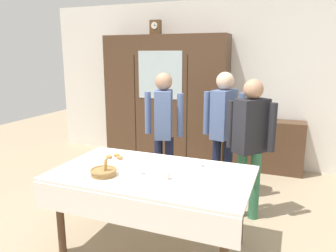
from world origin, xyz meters
TOP-DOWN VIEW (x-y plane):
  - ground_plane at (0.00, 0.00)m, footprint 12.00×12.00m
  - back_wall at (0.00, 2.65)m, footprint 6.40×0.10m
  - dining_table at (0.00, -0.24)m, footprint 1.81×1.05m
  - wall_cabinet at (-0.90, 2.35)m, footprint 2.12×0.46m
  - mantel_clock at (-1.07, 2.35)m, footprint 0.18×0.11m
  - bookshelf_low at (0.85, 2.41)m, footprint 1.07×0.35m
  - book_stack at (0.85, 2.41)m, footprint 0.18×0.24m
  - tea_cup_near_right at (-0.08, -0.30)m, footprint 0.13×0.13m
  - tea_cup_mid_left at (0.36, 0.09)m, footprint 0.13×0.13m
  - tea_cup_center at (0.18, -0.33)m, footprint 0.13×0.13m
  - bread_basket at (-0.37, -0.44)m, footprint 0.24×0.24m
  - pastry_plate at (-0.51, -0.01)m, footprint 0.28×0.28m
  - spoon_far_left at (0.72, -0.42)m, footprint 0.12×0.02m
  - spoon_back_edge at (-0.05, 0.06)m, footprint 0.12×0.02m
  - person_by_cabinet at (0.75, 0.75)m, footprint 0.52×0.41m
  - person_beside_shelf at (0.37, 1.16)m, footprint 0.52×0.40m
  - person_behind_table_right at (-0.35, 0.94)m, footprint 0.52×0.40m

SIDE VIEW (x-z plane):
  - ground_plane at x=0.00m, z-range 0.00..0.00m
  - bookshelf_low at x=0.85m, z-range 0.00..0.82m
  - dining_table at x=0.00m, z-range 0.29..1.07m
  - spoon_far_left at x=0.72m, z-range 0.78..0.78m
  - spoon_back_edge at x=-0.05m, z-range 0.78..0.78m
  - pastry_plate at x=-0.51m, z-range 0.76..0.81m
  - tea_cup_mid_left at x=0.36m, z-range 0.77..0.83m
  - tea_cup_center at x=0.18m, z-range 0.77..0.83m
  - tea_cup_near_right at x=-0.08m, z-range 0.77..0.84m
  - bread_basket at x=-0.37m, z-range 0.73..0.89m
  - book_stack at x=0.85m, z-range 0.83..0.89m
  - person_by_cabinet at x=0.75m, z-range 0.17..1.75m
  - person_behind_table_right at x=-0.35m, z-range 0.17..1.79m
  - person_beside_shelf at x=0.37m, z-range 0.18..1.80m
  - wall_cabinet at x=-0.90m, z-range 0.00..2.14m
  - back_wall at x=0.00m, z-range 0.00..2.70m
  - mantel_clock at x=-1.07m, z-range 2.14..2.38m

